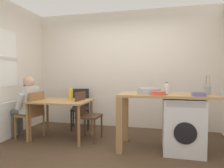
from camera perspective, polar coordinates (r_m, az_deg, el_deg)
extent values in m
plane|color=#4C3826|center=(3.04, -2.62, -21.02)|extent=(5.46, 5.46, 0.00)
cube|color=silver|center=(4.49, 3.38, 4.35)|extent=(4.60, 0.10, 2.70)
cube|color=white|center=(4.16, -29.66, -9.75)|extent=(0.10, 0.80, 0.70)
cube|color=tan|center=(3.77, -15.08, -4.98)|extent=(1.10, 0.76, 0.03)
cylinder|color=#977045|center=(3.83, -24.13, -10.64)|extent=(0.05, 0.05, 0.71)
cylinder|color=#977045|center=(3.33, -9.96, -12.43)|extent=(0.05, 0.05, 0.71)
cylinder|color=#977045|center=(4.36, -18.82, -8.92)|extent=(0.05, 0.05, 0.71)
cylinder|color=#977045|center=(3.93, -6.15, -10.05)|extent=(0.05, 0.05, 0.71)
cube|color=olive|center=(4.06, -23.54, -8.50)|extent=(0.44, 0.44, 0.04)
cube|color=olive|center=(3.90, -21.67, -5.56)|extent=(0.08, 0.38, 0.45)
cylinder|color=olive|center=(4.11, -27.11, -11.65)|extent=(0.04, 0.04, 0.45)
cylinder|color=olive|center=(4.35, -23.59, -10.76)|extent=(0.04, 0.04, 0.45)
cylinder|color=olive|center=(3.86, -23.36, -12.50)|extent=(0.04, 0.04, 0.45)
cylinder|color=olive|center=(4.12, -19.87, -11.46)|extent=(0.04, 0.04, 0.45)
cube|color=#4C3323|center=(3.64, -6.87, -9.58)|extent=(0.43, 0.43, 0.04)
cube|color=#4C3323|center=(3.67, -9.46, -5.90)|extent=(0.07, 0.38, 0.45)
cylinder|color=#4C3323|center=(3.79, -3.15, -12.57)|extent=(0.04, 0.04, 0.45)
cylinder|color=#4C3323|center=(3.46, -5.31, -14.05)|extent=(0.04, 0.04, 0.45)
cylinder|color=#4C3323|center=(3.92, -8.19, -12.05)|extent=(0.04, 0.04, 0.45)
cylinder|color=#4C3323|center=(3.61, -10.73, -13.37)|extent=(0.04, 0.04, 0.45)
cube|color=black|center=(4.39, -9.53, -7.45)|extent=(0.50, 0.50, 0.04)
cube|color=black|center=(4.54, -9.37, -4.25)|extent=(0.37, 0.15, 0.45)
cylinder|color=black|center=(4.25, -7.24, -10.88)|extent=(0.04, 0.04, 0.45)
cylinder|color=black|center=(4.28, -12.15, -10.82)|extent=(0.04, 0.04, 0.45)
cylinder|color=black|center=(4.60, -7.05, -9.82)|extent=(0.04, 0.04, 0.45)
cylinder|color=black|center=(4.63, -11.58, -9.78)|extent=(0.04, 0.04, 0.45)
cylinder|color=#595651|center=(4.28, -27.71, -11.08)|extent=(0.11, 0.11, 0.45)
cylinder|color=#595651|center=(4.40, -25.95, -10.67)|extent=(0.11, 0.11, 0.45)
cylinder|color=#595651|center=(4.11, -26.27, -7.70)|extent=(0.41, 0.19, 0.14)
cylinder|color=#595651|center=(4.23, -24.51, -7.36)|extent=(0.41, 0.19, 0.14)
cube|color=silver|center=(4.01, -23.63, -4.29)|extent=(0.24, 0.36, 0.52)
cylinder|color=silver|center=(3.88, -25.98, -4.78)|extent=(0.20, 0.11, 0.31)
cylinder|color=silver|center=(4.18, -21.84, -4.17)|extent=(0.20, 0.11, 0.31)
sphere|color=tan|center=(3.98, -23.73, 0.65)|extent=(0.21, 0.21, 0.21)
sphere|color=black|center=(4.03, -24.32, -0.53)|extent=(0.12, 0.12, 0.12)
cube|color=tan|center=(3.18, 15.84, -3.24)|extent=(1.50, 0.68, 0.04)
cube|color=#A07749|center=(3.02, 2.30, -12.33)|extent=(0.10, 0.10, 0.88)
cube|color=#A07749|center=(3.58, 4.05, -9.94)|extent=(0.10, 0.10, 0.88)
cube|color=silver|center=(3.28, 20.41, -11.45)|extent=(0.60, 0.60, 0.86)
cylinder|color=black|center=(3.00, 21.16, -13.66)|extent=(0.32, 0.02, 0.32)
cube|color=#B2B2B7|center=(2.92, 21.28, -5.82)|extent=(0.54, 0.01, 0.08)
cylinder|color=#9EA0A5|center=(3.17, 11.11, -2.02)|extent=(0.38, 0.38, 0.09)
cylinder|color=#B2B2B7|center=(3.34, 11.23, -0.14)|extent=(0.02, 0.02, 0.28)
cylinder|color=silver|center=(3.31, 16.12, -1.48)|extent=(0.07, 0.07, 0.14)
cone|color=silver|center=(3.30, 16.14, 0.01)|extent=(0.06, 0.06, 0.04)
cylinder|color=#262626|center=(3.30, 16.15, 0.47)|extent=(0.03, 0.03, 0.02)
cylinder|color=#D84C38|center=(2.97, 13.79, -2.67)|extent=(0.21, 0.21, 0.06)
cylinder|color=maroon|center=(2.97, 13.79, -2.39)|extent=(0.17, 0.17, 0.03)
cylinder|color=gray|center=(3.31, 26.78, -1.71)|extent=(0.11, 0.11, 0.13)
cylinder|color=#99724C|center=(3.31, 26.49, 0.81)|extent=(0.01, 0.04, 0.18)
cylinder|color=#99724C|center=(3.30, 27.22, 0.78)|extent=(0.01, 0.05, 0.18)
cylinder|color=slate|center=(3.01, 24.66, -2.80)|extent=(0.20, 0.20, 0.05)
cylinder|color=#3D375B|center=(3.01, 24.66, -2.54)|extent=(0.16, 0.16, 0.03)
cylinder|color=gold|center=(3.77, -12.37, -3.00)|extent=(0.09, 0.09, 0.22)
cube|color=#B2B2B7|center=(3.07, 15.01, -2.98)|extent=(0.15, 0.06, 0.01)
cube|color=#262628|center=(3.07, 15.01, -2.98)|extent=(0.15, 0.06, 0.01)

